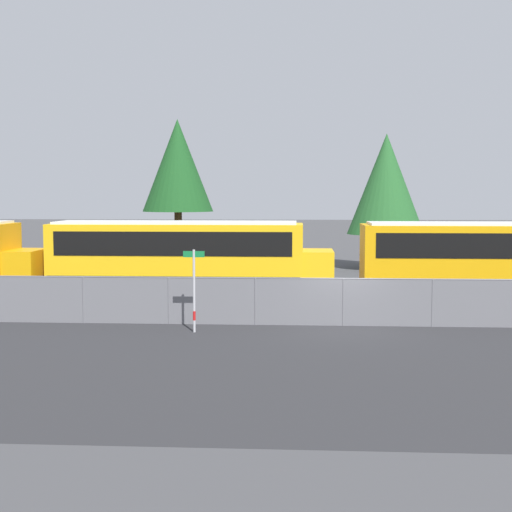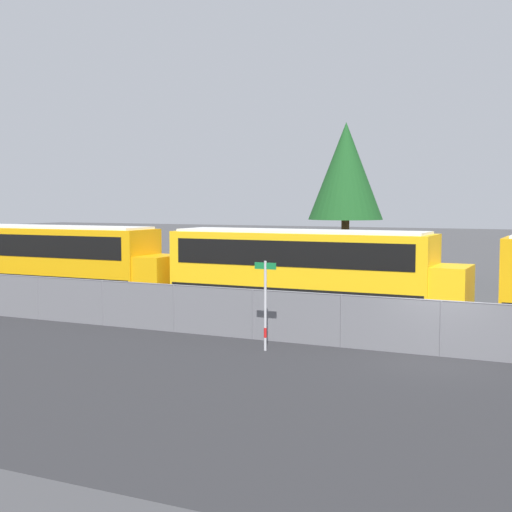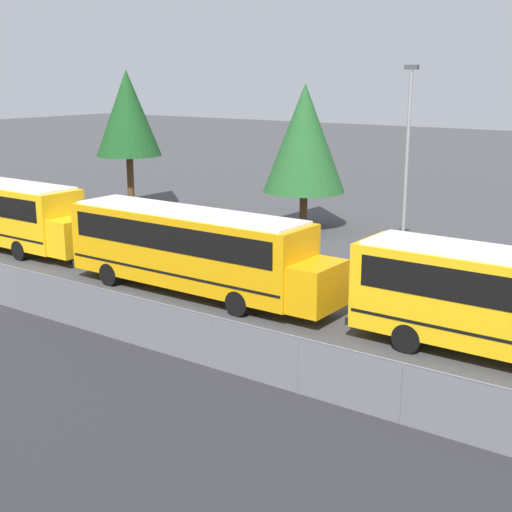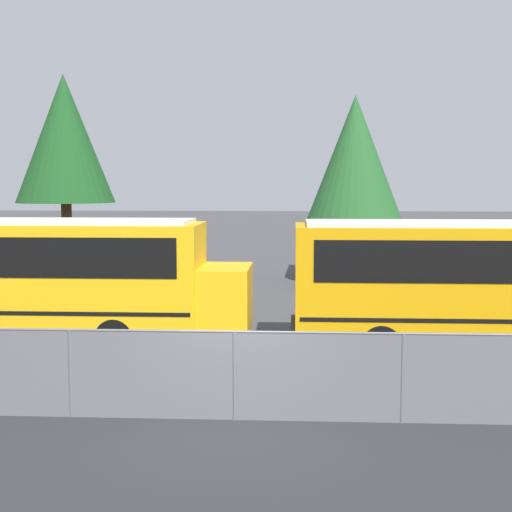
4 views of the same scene
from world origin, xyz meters
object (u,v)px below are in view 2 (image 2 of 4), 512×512
Objects in this scene: school_bus_2 at (56,255)px; street_sign at (265,303)px; school_bus_3 at (306,265)px; tree_0 at (346,172)px.

street_sign is at bearing -25.83° from school_bus_2.
school_bus_2 is at bearing -178.02° from school_bus_3.
street_sign is (1.52, -7.19, -0.53)m from school_bus_3.
tree_0 is at bearing 100.56° from school_bus_3.
tree_0 reaches higher than street_sign.
school_bus_3 is 1.37× the size of tree_0.
tree_0 reaches higher than school_bus_2.
school_bus_2 is 1.00× the size of school_bus_3.
tree_0 is (-3.63, 18.50, 4.69)m from street_sign.
tree_0 is (-2.11, 11.31, 4.16)m from school_bus_3.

